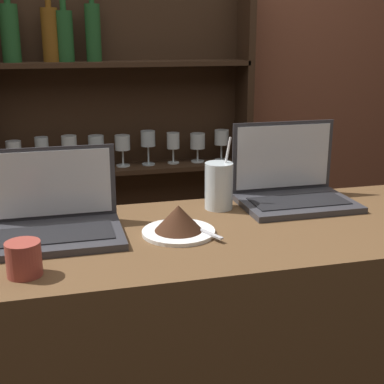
{
  "coord_description": "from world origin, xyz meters",
  "views": [
    {
      "loc": [
        -0.33,
        -0.98,
        1.54
      ],
      "look_at": [
        0.0,
        0.3,
        1.15
      ],
      "focal_mm": 50.0,
      "sensor_mm": 36.0,
      "label": 1
    }
  ],
  "objects": [
    {
      "name": "back_shelf",
      "position": [
        -0.07,
        1.32,
        0.95
      ],
      "size": [
        1.13,
        0.18,
        1.78
      ],
      "color": "#332114",
      "rests_on": "ground_plane"
    },
    {
      "name": "coffee_cup",
      "position": [
        -0.41,
        0.11,
        1.08
      ],
      "size": [
        0.07,
        0.07,
        0.08
      ],
      "color": "#993D33",
      "rests_on": "bar_counter"
    },
    {
      "name": "laptop_far",
      "position": [
        0.35,
        0.45,
        1.1
      ],
      "size": [
        0.33,
        0.24,
        0.24
      ],
      "color": "#333338",
      "rests_on": "bar_counter"
    },
    {
      "name": "cake_plate",
      "position": [
        -0.04,
        0.27,
        1.08
      ],
      "size": [
        0.19,
        0.19,
        0.08
      ],
      "color": "white",
      "rests_on": "bar_counter"
    },
    {
      "name": "water_glass",
      "position": [
        0.12,
        0.45,
        1.11
      ],
      "size": [
        0.08,
        0.08,
        0.21
      ],
      "color": "silver",
      "rests_on": "bar_counter"
    },
    {
      "name": "back_wall",
      "position": [
        0.0,
        1.4,
        1.35
      ],
      "size": [
        7.0,
        0.06,
        2.7
      ],
      "color": "brown",
      "rests_on": "ground_plane"
    },
    {
      "name": "laptop_near",
      "position": [
        -0.35,
        0.35,
        1.09
      ],
      "size": [
        0.33,
        0.24,
        0.21
      ],
      "color": "#333338",
      "rests_on": "bar_counter"
    }
  ]
}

